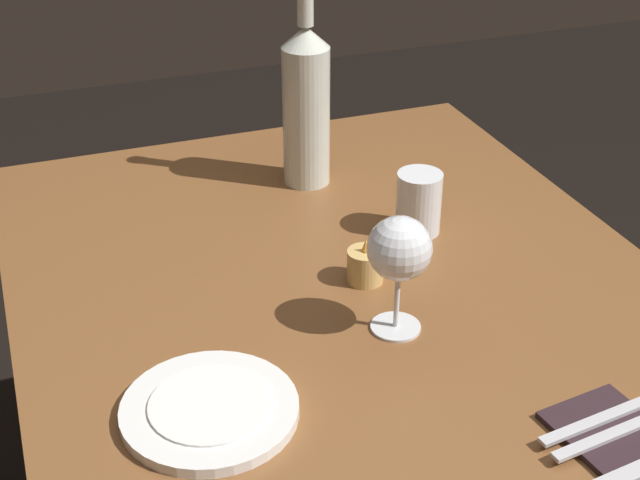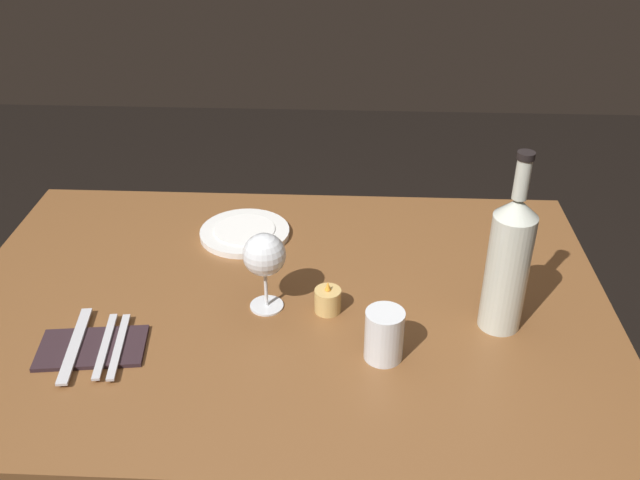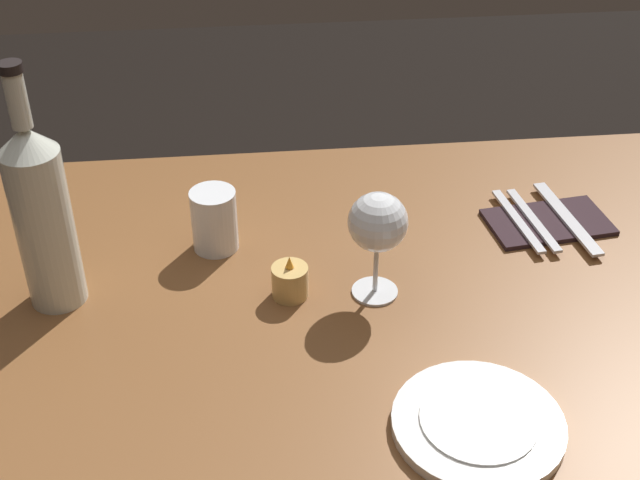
{
  "view_description": "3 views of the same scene",
  "coord_description": "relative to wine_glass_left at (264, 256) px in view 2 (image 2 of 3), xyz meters",
  "views": [
    {
      "loc": [
        0.91,
        -0.41,
        1.44
      ],
      "look_at": [
        -0.06,
        -0.05,
        0.84
      ],
      "focal_mm": 51.65,
      "sensor_mm": 36.0,
      "label": 1
    },
    {
      "loc": [
        -0.13,
        1.12,
        1.57
      ],
      "look_at": [
        -0.07,
        -0.05,
        0.85
      ],
      "focal_mm": 39.25,
      "sensor_mm": 36.0,
      "label": 2
    },
    {
      "loc": [
        -0.15,
        -0.94,
        1.51
      ],
      "look_at": [
        -0.05,
        -0.0,
        0.86
      ],
      "focal_mm": 49.0,
      "sensor_mm": 36.0,
      "label": 3
    }
  ],
  "objects": [
    {
      "name": "votive_candle",
      "position": [
        -0.12,
        0.01,
        -0.09
      ],
      "size": [
        0.05,
        0.05,
        0.07
      ],
      "color": "#DBB266",
      "rests_on": "dining_table"
    },
    {
      "name": "wine_bottle",
      "position": [
        -0.45,
        0.03,
        0.02
      ],
      "size": [
        0.08,
        0.08,
        0.36
      ],
      "color": "silver",
      "rests_on": "dining_table"
    },
    {
      "name": "wine_glass_left",
      "position": [
        0.0,
        0.0,
        0.0
      ],
      "size": [
        0.08,
        0.08,
        0.16
      ],
      "color": "white",
      "rests_on": "dining_table"
    },
    {
      "name": "fork_outer",
      "position": [
        0.25,
        0.14,
        -0.11
      ],
      "size": [
        0.04,
        0.18,
        0.0
      ],
      "color": "silver",
      "rests_on": "folded_napkin"
    },
    {
      "name": "dinner_plate",
      "position": [
        0.08,
        -0.27,
        -0.11
      ],
      "size": [
        0.21,
        0.21,
        0.02
      ],
      "color": "white",
      "rests_on": "dining_table"
    },
    {
      "name": "table_knife",
      "position": [
        0.33,
        0.14,
        -0.11
      ],
      "size": [
        0.05,
        0.21,
        0.0
      ],
      "color": "silver",
      "rests_on": "folded_napkin"
    },
    {
      "name": "water_tumbler",
      "position": [
        -0.22,
        0.14,
        -0.07
      ],
      "size": [
        0.07,
        0.07,
        0.1
      ],
      "color": "white",
      "rests_on": "dining_table"
    },
    {
      "name": "folded_napkin",
      "position": [
        0.3,
        0.14,
        -0.11
      ],
      "size": [
        0.2,
        0.13,
        0.01
      ],
      "color": "#2D1E23",
      "rests_on": "dining_table"
    },
    {
      "name": "dining_table",
      "position": [
        -0.03,
        -0.03,
        -0.21
      ],
      "size": [
        1.3,
        0.9,
        0.74
      ],
      "color": "brown",
      "rests_on": "ground"
    },
    {
      "name": "fork_inner",
      "position": [
        0.28,
        0.14,
        -0.11
      ],
      "size": [
        0.04,
        0.18,
        0.0
      ],
      "color": "silver",
      "rests_on": "folded_napkin"
    }
  ]
}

